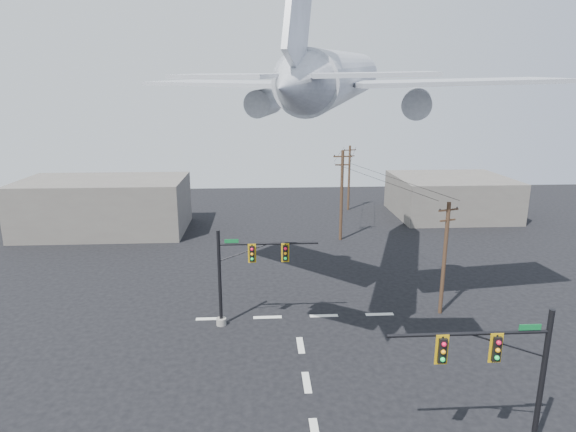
{
  "coord_description": "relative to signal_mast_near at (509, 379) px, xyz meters",
  "views": [
    {
      "loc": [
        -2.38,
        -19.06,
        15.3
      ],
      "look_at": [
        -0.96,
        5.0,
        9.15
      ],
      "focal_mm": 30.0,
      "sensor_mm": 36.0,
      "label": 1
    }
  ],
  "objects": [
    {
      "name": "utility_pole_c",
      "position": [
        1.59,
        45.6,
        0.85
      ],
      "size": [
        1.73,
        0.62,
        8.66
      ],
      "rotation": [
        0.0,
        0.0,
        0.29
      ],
      "color": "#452A1D",
      "rests_on": "ground"
    },
    {
      "name": "signal_mast_near",
      "position": [
        0.0,
        0.0,
        0.0
      ],
      "size": [
        7.1,
        0.75,
        6.8
      ],
      "color": "gray",
      "rests_on": "ground"
    },
    {
      "name": "building_left",
      "position": [
        -27.91,
        36.83,
        -0.68
      ],
      "size": [
        18.0,
        10.0,
        6.0
      ],
      "primitive_type": "cube",
      "color": "#615D56",
      "rests_on": "ground"
    },
    {
      "name": "ground",
      "position": [
        -7.91,
        1.83,
        -3.68
      ],
      "size": [
        120.0,
        120.0,
        0.0
      ],
      "primitive_type": "plane",
      "color": "black",
      "rests_on": "ground"
    },
    {
      "name": "lane_markings",
      "position": [
        -7.91,
        7.16,
        -3.67
      ],
      "size": [
        14.0,
        21.2,
        0.01
      ],
      "color": "silver",
      "rests_on": "ground"
    },
    {
      "name": "building_right",
      "position": [
        14.09,
        41.83,
        -1.18
      ],
      "size": [
        14.0,
        12.0,
        5.0
      ],
      "primitive_type": "cube",
      "color": "#615D56",
      "rests_on": "ground"
    },
    {
      "name": "signal_mast_far",
      "position": [
        -11.63,
        12.84,
        -0.06
      ],
      "size": [
        6.87,
        0.74,
        6.7
      ],
      "color": "gray",
      "rests_on": "ground"
    },
    {
      "name": "utility_pole_a",
      "position": [
        2.49,
        13.83,
        0.59
      ],
      "size": [
        1.58,
        0.64,
        8.16
      ],
      "rotation": [
        0.0,
        0.0,
        0.33
      ],
      "color": "#452A1D",
      "rests_on": "ground"
    },
    {
      "name": "utility_pole_b",
      "position": [
        -1.73,
        31.94,
        1.36
      ],
      "size": [
        1.95,
        0.32,
        9.63
      ],
      "rotation": [
        0.0,
        0.0,
        0.07
      ],
      "color": "#452A1D",
      "rests_on": "ground"
    },
    {
      "name": "airliner",
      "position": [
        -4.98,
        15.55,
        12.58
      ],
      "size": [
        27.12,
        29.3,
        8.02
      ],
      "rotation": [
        0.0,
        -0.06,
        1.26
      ],
      "color": "silver"
    },
    {
      "name": "power_lines",
      "position": [
        0.18,
        29.72,
        4.67
      ],
      "size": [
        5.84,
        31.78,
        0.25
      ],
      "color": "black"
    }
  ]
}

